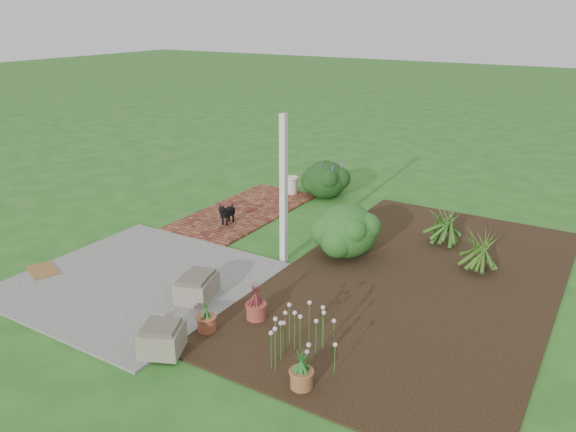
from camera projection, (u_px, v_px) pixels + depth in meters
The scene contains 19 objects.
ground at pixel (266, 259), 9.58m from camera, with size 80.00×80.00×0.00m, color #24601E.
concrete_patio at pixel (138, 280), 8.79m from camera, with size 3.50×3.50×0.04m, color slate.
brick_path at pixel (245, 211), 11.81m from camera, with size 1.60×3.50×0.04m, color #5C221D.
garden_bed at pixel (417, 282), 8.75m from camera, with size 4.00×7.00×0.03m, color black.
veranda_post at pixel (284, 191), 9.08m from camera, with size 0.10×0.10×2.50m, color white.
stone_trough_near at pixel (162, 340), 6.87m from camera, with size 0.49×0.49×0.33m, color #706553.
stone_trough_mid at pixel (194, 291), 8.09m from camera, with size 0.46×0.46×0.31m, color gray.
stone_trough_far at pixel (200, 284), 8.30m from camera, with size 0.44×0.44×0.29m, color gray.
coir_doormat at pixel (43, 270), 9.06m from camera, with size 0.60×0.38×0.02m, color brown.
black_dog at pixel (227, 212), 10.97m from camera, with size 0.17×0.48×0.41m.
cream_ceramic_urn at pixel (291, 185), 12.86m from camera, with size 0.28×0.28×0.37m, color beige.
evergreen_shrub at pixel (346, 229), 9.56m from camera, with size 1.07×1.07×0.91m, color #0B3C10.
agapanthus_clump_back at pixel (480, 246), 8.98m from camera, with size 0.91×0.91×0.82m, color #1E3F14, non-canonical shape.
agapanthus_clump_front at pixel (444, 222), 10.03m from camera, with size 0.93×0.93×0.83m, color #1A4413, non-canonical shape.
pink_flower_patch at pixel (307, 339), 6.63m from camera, with size 0.97×0.97×0.62m, color #113D0F, non-canonical shape.
terracotta_pot_bronze at pixel (256, 311), 7.65m from camera, with size 0.27×0.27×0.22m, color brown.
terracotta_pot_small_left at pixel (301, 379), 6.25m from camera, with size 0.25×0.25×0.21m, color #935932.
terracotta_pot_small_right at pixel (207, 323), 7.36m from camera, with size 0.25×0.25×0.21m, color #A04F36.
purple_flowering_bush at pixel (325, 179), 12.66m from camera, with size 1.00×1.00×0.85m, color black.
Camera 1 is at (4.90, -7.25, 4.00)m, focal length 35.00 mm.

